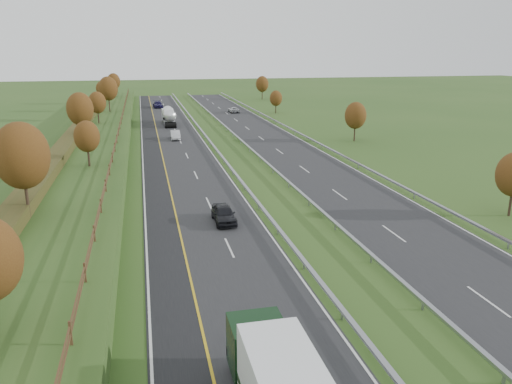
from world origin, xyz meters
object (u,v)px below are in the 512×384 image
car_dark_near (224,214)px  car_oncoming (234,110)px  road_tanker (169,115)px  car_silver_mid (175,135)px  car_small_far (158,104)px

car_dark_near → car_oncoming: bearing=78.4°
road_tanker → car_silver_mid: bearing=-90.0°
car_dark_near → car_oncoming: car_dark_near is taller
car_dark_near → car_oncoming: 81.11m
car_silver_mid → car_oncoming: bearing=65.3°
road_tanker → car_dark_near: road_tanker is taller
car_dark_near → car_small_far: size_ratio=0.81×
car_oncoming → car_silver_mid: bearing=64.5°
car_silver_mid → car_oncoming: (16.65, 35.37, -0.08)m
road_tanker → car_oncoming: road_tanker is taller
car_small_far → car_oncoming: 23.17m
car_silver_mid → car_small_far: 50.25m
car_dark_near → car_silver_mid: bearing=90.9°
car_silver_mid → car_small_far: car_small_far is taller
road_tanker → car_dark_near: bearing=-88.9°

